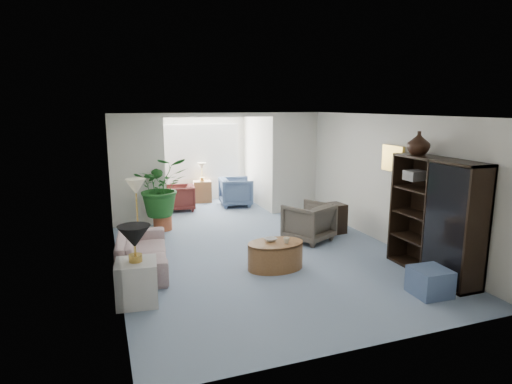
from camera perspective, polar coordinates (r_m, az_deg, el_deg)
name	(u,v)px	position (r m, az deg, el deg)	size (l,w,h in m)	color
floor	(268,259)	(7.70, 1.54, -8.89)	(6.00, 6.00, 0.00)	#8698B1
sunroom_floor	(211,208)	(11.45, -5.99, -2.14)	(2.60, 2.60, 0.00)	#8698B1
back_pier_left	(138,171)	(9.85, -15.36, 2.71)	(1.20, 0.12, 2.50)	silver
back_pier_right	(295,163)	(10.82, 5.14, 3.82)	(1.20, 0.12, 2.50)	silver
back_header	(220,115)	(10.07, -4.74, 10.12)	(2.60, 0.12, 0.10)	silver
window_pane	(200,151)	(12.25, -7.36, 5.37)	(2.20, 0.02, 1.50)	white
window_blinds	(201,151)	(12.22, -7.33, 5.35)	(2.20, 0.02, 1.50)	white
framed_picture	(393,158)	(8.42, 17.70, 4.25)	(0.04, 0.50, 0.40)	#C0B29A
sofa	(142,250)	(7.50, -14.79, -7.48)	(2.00, 0.78, 0.58)	#B9AB9C
end_table	(137,282)	(6.22, -15.46, -11.43)	(0.54, 0.54, 0.60)	beige
table_lamp	(134,237)	(6.00, -15.79, -5.70)	(0.44, 0.44, 0.30)	black
floor_lamp	(136,187)	(7.94, -15.61, 0.68)	(0.36, 0.36, 0.28)	#F5EDC3
coffee_table	(275,255)	(7.23, 2.58, -8.36)	(0.95, 0.95, 0.45)	brown
coffee_bowl	(270,240)	(7.22, 1.93, -6.29)	(0.20, 0.20, 0.05)	silver
coffee_cup	(286,240)	(7.11, 4.04, -6.40)	(0.10, 0.10, 0.10)	silver
wingback_chair	(309,222)	(8.69, 6.97, -3.95)	(0.81, 0.84, 0.76)	#595047
side_table_dark	(332,219)	(9.29, 9.99, -3.47)	(0.52, 0.42, 0.62)	black
entertainment_cabinet	(435,218)	(7.34, 22.59, -3.14)	(0.45, 1.69, 1.87)	black
cabinet_urn	(419,143)	(7.53, 20.69, 6.07)	(0.37, 0.37, 0.38)	black
ottoman	(430,282)	(6.76, 21.99, -10.94)	(0.49, 0.49, 0.39)	slate
plant_pot	(163,223)	(9.62, -12.22, -3.97)	(0.40, 0.40, 0.32)	#A14D2E
house_plant	(161,187)	(9.45, -12.42, 0.71)	(1.15, 1.00, 1.28)	#1E581F
sunroom_chair_blue	(236,192)	(11.61, -2.68, 0.03)	(0.81, 0.84, 0.76)	slate
sunroom_chair_maroon	(180,198)	(11.28, -9.97, -0.74)	(0.70, 0.72, 0.66)	maroon
sunroom_table	(202,191)	(12.15, -7.11, 0.07)	(0.49, 0.38, 0.60)	brown
shelf_clutter	(440,201)	(7.15, 23.18, -1.06)	(0.30, 1.20, 1.06)	#292520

